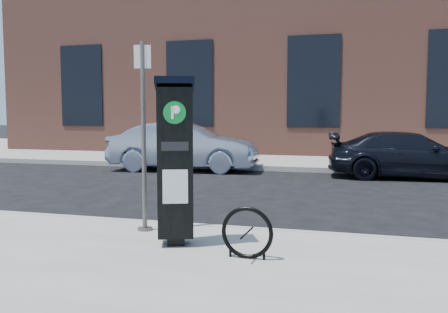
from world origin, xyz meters
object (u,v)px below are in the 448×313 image
(parking_kiosk, at_px, (175,160))
(bike_rack, at_px, (247,233))
(car_silver, at_px, (184,147))
(car_dark, at_px, (410,155))
(sign_pole, at_px, (144,138))

(parking_kiosk, distance_m, bike_rack, 1.28)
(bike_rack, height_order, car_silver, car_silver)
(bike_rack, distance_m, car_silver, 9.70)
(bike_rack, xyz_separation_m, car_dark, (2.57, 8.80, 0.20))
(parking_kiosk, relative_size, car_dark, 0.47)
(parking_kiosk, distance_m, car_dark, 9.20)
(car_silver, bearing_deg, parking_kiosk, -165.18)
(bike_rack, height_order, car_dark, car_dark)
(car_silver, distance_m, car_dark, 6.61)
(sign_pole, relative_size, bike_rack, 4.35)
(bike_rack, bearing_deg, car_dark, 75.45)
(sign_pole, xyz_separation_m, car_dark, (4.23, 7.91, -0.79))
(sign_pole, xyz_separation_m, car_silver, (-2.38, 7.92, -0.68))
(bike_rack, bearing_deg, sign_pole, 153.42)
(sign_pole, relative_size, car_silver, 0.56)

